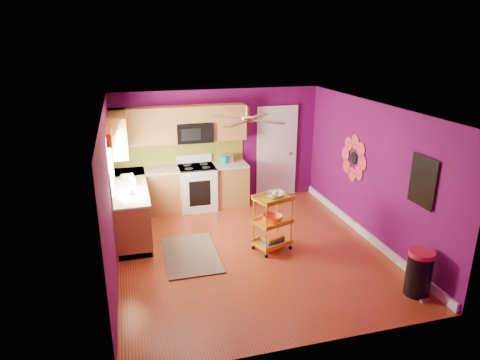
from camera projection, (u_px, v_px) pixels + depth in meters
name	position (u px, v px, depth m)	size (l,w,h in m)	color
ground	(250.00, 250.00, 7.50)	(5.00, 5.00, 0.00)	maroon
room_envelope	(252.00, 161.00, 6.98)	(4.54, 5.04, 2.52)	#5D0A51
lower_cabinets	(162.00, 198.00, 8.69)	(2.81, 2.31, 0.94)	#956028
electric_range	(197.00, 187.00, 9.19)	(0.76, 0.66, 1.13)	white
upper_cabinetry	(161.00, 128.00, 8.59)	(2.80, 2.30, 1.26)	#956028
left_window	(110.00, 148.00, 7.35)	(0.08, 1.35, 1.08)	white
panel_door	(277.00, 153.00, 9.76)	(0.95, 0.11, 2.15)	white
right_wall_art	(382.00, 168.00, 7.28)	(0.04, 2.74, 1.04)	black
ceiling_fan	(248.00, 119.00, 6.94)	(1.01, 1.01, 0.26)	#BF8C3F
shag_rug	(191.00, 254.00, 7.34)	(0.91, 1.48, 0.02)	black
rolling_cart	(273.00, 220.00, 7.37)	(0.71, 0.61, 1.09)	gold
trash_can	(419.00, 273.00, 6.14)	(0.41, 0.42, 0.69)	black
teal_kettle	(224.00, 159.00, 9.24)	(0.18, 0.18, 0.21)	#128D7B
toaster	(228.00, 158.00, 9.31)	(0.22, 0.15, 0.18)	beige
soap_bottle_a	(133.00, 180.00, 7.91)	(0.09, 0.09, 0.20)	#EA3F72
soap_bottle_b	(132.00, 177.00, 8.10)	(0.14, 0.14, 0.18)	white
counter_dish	(127.00, 177.00, 8.28)	(0.25, 0.25, 0.06)	white
counter_cup	(130.00, 192.00, 7.45)	(0.12, 0.12, 0.10)	white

